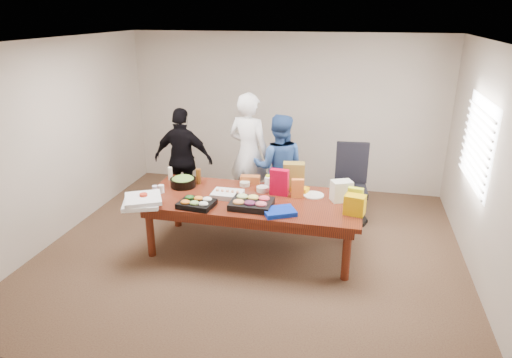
% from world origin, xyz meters
% --- Properties ---
extents(floor, '(5.50, 5.00, 0.02)m').
position_xyz_m(floor, '(0.00, 0.00, -0.01)').
color(floor, '#47301E').
rests_on(floor, ground).
extents(ceiling, '(5.50, 5.00, 0.02)m').
position_xyz_m(ceiling, '(0.00, 0.00, 2.71)').
color(ceiling, white).
rests_on(ceiling, wall_back).
extents(wall_back, '(5.50, 0.04, 2.70)m').
position_xyz_m(wall_back, '(0.00, 2.50, 1.35)').
color(wall_back, beige).
rests_on(wall_back, floor).
extents(wall_front, '(5.50, 0.04, 2.70)m').
position_xyz_m(wall_front, '(0.00, -2.50, 1.35)').
color(wall_front, beige).
rests_on(wall_front, floor).
extents(wall_left, '(0.04, 5.00, 2.70)m').
position_xyz_m(wall_left, '(-2.75, 0.00, 1.35)').
color(wall_left, beige).
rests_on(wall_left, floor).
extents(wall_right, '(0.04, 5.00, 2.70)m').
position_xyz_m(wall_right, '(2.75, 0.00, 1.35)').
color(wall_right, beige).
rests_on(wall_right, floor).
extents(window_panel, '(0.03, 1.40, 1.10)m').
position_xyz_m(window_panel, '(2.72, 0.60, 1.50)').
color(window_panel, white).
rests_on(window_panel, wall_right).
extents(window_blinds, '(0.04, 1.36, 1.00)m').
position_xyz_m(window_blinds, '(2.68, 0.60, 1.50)').
color(window_blinds, beige).
rests_on(window_blinds, wall_right).
extents(conference_table, '(2.80, 1.20, 0.75)m').
position_xyz_m(conference_table, '(0.00, 0.00, 0.38)').
color(conference_table, '#4C1C0F').
rests_on(conference_table, floor).
extents(office_chair, '(0.63, 0.63, 1.14)m').
position_xyz_m(office_chair, '(1.22, 1.14, 0.57)').
color(office_chair, black).
rests_on(office_chair, floor).
extents(person_center, '(0.80, 0.64, 1.90)m').
position_xyz_m(person_center, '(-0.35, 1.24, 0.95)').
color(person_center, white).
rests_on(person_center, floor).
extents(person_right, '(0.85, 0.70, 1.62)m').
position_xyz_m(person_right, '(0.15, 1.12, 0.81)').
color(person_right, '#2D5192').
rests_on(person_right, floor).
extents(person_left, '(0.97, 0.42, 1.64)m').
position_xyz_m(person_left, '(-1.38, 1.11, 0.82)').
color(person_left, black).
rests_on(person_left, floor).
extents(veggie_tray, '(0.46, 0.38, 0.06)m').
position_xyz_m(veggie_tray, '(-0.61, -0.40, 0.78)').
color(veggie_tray, black).
rests_on(veggie_tray, conference_table).
extents(fruit_tray, '(0.52, 0.41, 0.08)m').
position_xyz_m(fruit_tray, '(0.06, -0.27, 0.79)').
color(fruit_tray, black).
rests_on(fruit_tray, conference_table).
extents(sheet_cake, '(0.39, 0.29, 0.07)m').
position_xyz_m(sheet_cake, '(-0.32, -0.03, 0.78)').
color(sheet_cake, silver).
rests_on(sheet_cake, conference_table).
extents(salad_bowl, '(0.41, 0.41, 0.11)m').
position_xyz_m(salad_bowl, '(-1.02, 0.20, 0.81)').
color(salad_bowl, black).
rests_on(salad_bowl, conference_table).
extents(chip_bag_blue, '(0.46, 0.42, 0.06)m').
position_xyz_m(chip_bag_blue, '(0.43, -0.39, 0.78)').
color(chip_bag_blue, '#08279F').
rests_on(chip_bag_blue, conference_table).
extents(chip_bag_red, '(0.25, 0.12, 0.35)m').
position_xyz_m(chip_bag_red, '(0.32, 0.20, 0.92)').
color(chip_bag_red, '#BA0125').
rests_on(chip_bag_red, conference_table).
extents(chip_bag_yellow, '(0.19, 0.11, 0.27)m').
position_xyz_m(chip_bag_yellow, '(1.30, -0.04, 0.89)').
color(chip_bag_yellow, '#E0F11F').
rests_on(chip_bag_yellow, conference_table).
extents(chip_bag_orange, '(0.17, 0.10, 0.25)m').
position_xyz_m(chip_bag_orange, '(0.57, 0.17, 0.87)').
color(chip_bag_orange, orange).
rests_on(chip_bag_orange, conference_table).
extents(mayo_jar, '(0.10, 0.10, 0.16)m').
position_xyz_m(mayo_jar, '(0.13, 0.40, 0.83)').
color(mayo_jar, white).
rests_on(mayo_jar, conference_table).
extents(mustard_bottle, '(0.08, 0.08, 0.18)m').
position_xyz_m(mustard_bottle, '(0.12, 0.43, 0.84)').
color(mustard_bottle, '#CED916').
rests_on(mustard_bottle, conference_table).
extents(dressing_bottle, '(0.08, 0.08, 0.22)m').
position_xyz_m(dressing_bottle, '(-0.85, 0.34, 0.86)').
color(dressing_bottle, '#62340E').
rests_on(dressing_bottle, conference_table).
extents(ranch_bottle, '(0.07, 0.07, 0.18)m').
position_xyz_m(ranch_bottle, '(-1.30, 0.40, 0.84)').
color(ranch_bottle, '#F2ECCA').
rests_on(ranch_bottle, conference_table).
extents(banana_bunch, '(0.25, 0.19, 0.07)m').
position_xyz_m(banana_bunch, '(0.58, 0.35, 0.79)').
color(banana_bunch, '#DE9702').
rests_on(banana_bunch, conference_table).
extents(bread_loaf, '(0.28, 0.15, 0.11)m').
position_xyz_m(bread_loaf, '(-0.15, 0.52, 0.80)').
color(bread_loaf, '#A45224').
rests_on(bread_loaf, conference_table).
extents(kraft_bag, '(0.31, 0.20, 0.37)m').
position_xyz_m(kraft_bag, '(0.48, 0.43, 0.94)').
color(kraft_bag, olive).
rests_on(kraft_bag, conference_table).
extents(red_cup, '(0.10, 0.10, 0.13)m').
position_xyz_m(red_cup, '(-1.29, -0.47, 0.82)').
color(red_cup, red).
rests_on(red_cup, conference_table).
extents(clear_cup_a, '(0.09, 0.09, 0.11)m').
position_xyz_m(clear_cup_a, '(-1.22, -0.08, 0.80)').
color(clear_cup_a, white).
rests_on(clear_cup_a, conference_table).
extents(clear_cup_b, '(0.08, 0.08, 0.10)m').
position_xyz_m(clear_cup_b, '(-1.30, -0.11, 0.80)').
color(clear_cup_b, silver).
rests_on(clear_cup_b, conference_table).
extents(pizza_box_lower, '(0.57, 0.57, 0.05)m').
position_xyz_m(pizza_box_lower, '(-1.30, -0.52, 0.78)').
color(pizza_box_lower, white).
rests_on(pizza_box_lower, conference_table).
extents(pizza_box_upper, '(0.59, 0.59, 0.05)m').
position_xyz_m(pizza_box_upper, '(-1.28, -0.50, 0.83)').
color(pizza_box_upper, white).
rests_on(pizza_box_upper, pizza_box_lower).
extents(plate_a, '(0.33, 0.33, 0.02)m').
position_xyz_m(plate_a, '(0.77, 0.26, 0.76)').
color(plate_a, white).
rests_on(plate_a, conference_table).
extents(plate_b, '(0.26, 0.26, 0.02)m').
position_xyz_m(plate_b, '(0.57, 0.39, 0.76)').
color(plate_b, white).
rests_on(plate_b, conference_table).
extents(dip_bowl_a, '(0.20, 0.20, 0.07)m').
position_xyz_m(dip_bowl_a, '(0.08, 0.26, 0.78)').
color(dip_bowl_a, beige).
rests_on(dip_bowl_a, conference_table).
extents(dip_bowl_b, '(0.14, 0.14, 0.06)m').
position_xyz_m(dip_bowl_b, '(-0.20, 0.41, 0.78)').
color(dip_bowl_b, beige).
rests_on(dip_bowl_b, conference_table).
extents(grocery_bag_white, '(0.30, 0.27, 0.27)m').
position_xyz_m(grocery_bag_white, '(1.12, 0.18, 0.88)').
color(grocery_bag_white, silver).
rests_on(grocery_bag_white, conference_table).
extents(grocery_bag_yellow, '(0.27, 0.21, 0.24)m').
position_xyz_m(grocery_bag_yellow, '(1.30, -0.20, 0.87)').
color(grocery_bag_yellow, '#E3AC03').
rests_on(grocery_bag_yellow, conference_table).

